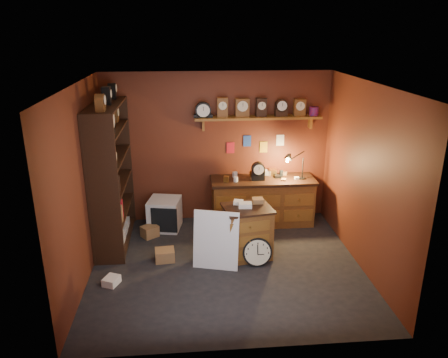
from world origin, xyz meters
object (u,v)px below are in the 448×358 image
(low_cabinet, at_px, (247,230))
(big_round_clock, at_px, (257,252))
(workbench, at_px, (262,199))
(shelving_unit, at_px, (109,170))

(low_cabinet, bearing_deg, big_round_clock, -79.97)
(big_round_clock, bearing_deg, low_cabinet, 110.01)
(workbench, bearing_deg, low_cabinet, -110.55)
(shelving_unit, relative_size, workbench, 1.39)
(workbench, distance_m, big_round_clock, 1.54)
(workbench, relative_size, big_round_clock, 4.16)
(low_cabinet, xyz_separation_m, big_round_clock, (0.11, -0.31, -0.22))
(workbench, height_order, big_round_clock, workbench)
(low_cabinet, bearing_deg, shelving_unit, 152.34)
(workbench, height_order, low_cabinet, workbench)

